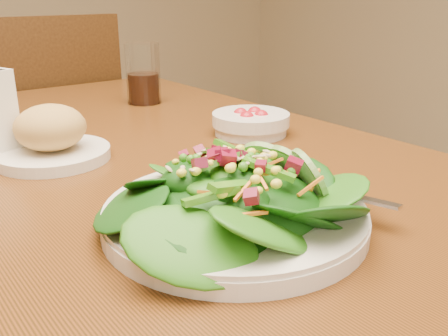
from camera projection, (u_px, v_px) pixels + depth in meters
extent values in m
cube|color=brown|center=(125.00, 176.00, 0.78)|extent=(0.90, 1.40, 0.04)
cylinder|color=#40260D|center=(150.00, 203.00, 1.61)|extent=(0.07, 0.07, 0.71)
cube|color=#40260D|center=(43.00, 167.00, 1.67)|extent=(0.44, 0.44, 0.04)
cylinder|color=#40260D|center=(81.00, 199.00, 2.00)|extent=(0.04, 0.04, 0.42)
cylinder|color=#40260D|center=(123.00, 234.00, 1.72)|extent=(0.04, 0.04, 0.42)
cylinder|color=#40260D|center=(11.00, 268.00, 1.51)|extent=(0.04, 0.04, 0.42)
cube|color=#40260D|center=(55.00, 102.00, 1.43)|extent=(0.41, 0.04, 0.47)
cylinder|color=white|center=(235.00, 218.00, 0.57)|extent=(0.30, 0.30, 0.02)
ellipsoid|color=#0B3C0B|center=(235.00, 192.00, 0.56)|extent=(0.21, 0.21, 0.05)
cube|color=silver|center=(330.00, 189.00, 0.62)|extent=(0.05, 0.18, 0.01)
cylinder|color=white|center=(54.00, 154.00, 0.79)|extent=(0.18, 0.18, 0.02)
ellipsoid|color=tan|center=(50.00, 127.00, 0.78)|extent=(0.11, 0.11, 0.07)
cylinder|color=white|center=(251.00, 123.00, 0.93)|extent=(0.14, 0.14, 0.04)
sphere|color=#B41723|center=(255.00, 114.00, 0.94)|extent=(0.03, 0.03, 0.03)
sphere|color=#B41723|center=(241.00, 116.00, 0.93)|extent=(0.03, 0.03, 0.03)
sphere|color=#B41723|center=(247.00, 119.00, 0.91)|extent=(0.03, 0.03, 0.03)
sphere|color=#B41723|center=(261.00, 118.00, 0.92)|extent=(0.03, 0.03, 0.03)
cylinder|color=silver|center=(143.00, 73.00, 1.17)|extent=(0.08, 0.08, 0.14)
cylinder|color=black|center=(144.00, 88.00, 1.18)|extent=(0.07, 0.07, 0.07)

